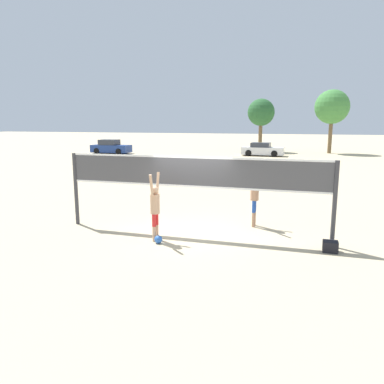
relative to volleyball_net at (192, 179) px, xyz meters
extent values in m
plane|color=#C6B28C|center=(0.00, 0.00, -1.77)|extent=(200.00, 200.00, 0.00)
cylinder|color=#38383D|center=(-4.20, 0.00, -0.53)|extent=(0.13, 0.13, 2.49)
cylinder|color=#38383D|center=(4.20, 0.00, -0.53)|extent=(0.13, 0.13, 2.49)
cube|color=#47474C|center=(0.00, 0.00, 0.23)|extent=(8.28, 0.02, 0.97)
cube|color=white|center=(0.00, 0.00, 0.68)|extent=(8.28, 0.03, 0.06)
cube|color=white|center=(0.00, 0.00, -0.22)|extent=(8.28, 0.03, 0.06)
cylinder|color=tan|center=(-0.87, -1.04, -1.54)|extent=(0.11, 0.11, 0.46)
cylinder|color=red|center=(-0.87, -1.04, -1.13)|extent=(0.12, 0.12, 0.38)
cylinder|color=tan|center=(-0.87, -0.84, -1.54)|extent=(0.11, 0.11, 0.46)
cylinder|color=red|center=(-0.87, -0.84, -1.13)|extent=(0.12, 0.12, 0.38)
cylinder|color=tan|center=(-0.87, -0.94, -0.64)|extent=(0.28, 0.28, 0.59)
sphere|color=tan|center=(-0.87, -0.94, -0.23)|extent=(0.23, 0.23, 0.23)
cylinder|color=tan|center=(-0.87, -1.18, -0.05)|extent=(0.08, 0.22, 0.66)
cylinder|color=tan|center=(-0.87, -0.70, -0.05)|extent=(0.08, 0.22, 0.66)
cylinder|color=tan|center=(1.76, 1.60, -1.52)|extent=(0.11, 0.11, 0.50)
cylinder|color=#1E47A5|center=(1.76, 1.60, -1.07)|extent=(0.12, 0.12, 0.41)
cylinder|color=tan|center=(1.76, 1.40, -1.52)|extent=(0.11, 0.11, 0.50)
cylinder|color=#1E47A5|center=(1.76, 1.40, -1.07)|extent=(0.12, 0.12, 0.41)
cylinder|color=tan|center=(1.76, 1.50, -0.54)|extent=(0.28, 0.28, 0.64)
sphere|color=tan|center=(1.76, 1.50, -0.10)|extent=(0.25, 0.25, 0.25)
cylinder|color=tan|center=(1.76, 1.74, 0.10)|extent=(0.08, 0.23, 0.72)
cylinder|color=tan|center=(1.76, 1.25, 0.10)|extent=(0.08, 0.23, 0.72)
sphere|color=blue|center=(-0.68, -1.18, -1.65)|extent=(0.24, 0.24, 0.24)
cube|color=black|center=(4.13, -0.48, -1.62)|extent=(0.41, 0.35, 0.30)
cube|color=navy|center=(-17.62, 26.70, -1.23)|extent=(4.42, 1.78, 0.83)
cube|color=#2D333D|center=(-17.84, 26.70, -0.52)|extent=(2.00, 1.61, 0.59)
cylinder|color=black|center=(-16.24, 27.50, -1.45)|extent=(0.64, 0.23, 0.64)
cylinder|color=black|center=(-16.26, 25.86, -1.45)|extent=(0.64, 0.23, 0.64)
cylinder|color=black|center=(-18.97, 27.54, -1.45)|extent=(0.64, 0.23, 0.64)
cylinder|color=black|center=(-18.99, 25.89, -1.45)|extent=(0.64, 0.23, 0.64)
cube|color=silver|center=(-0.99, 28.75, -1.26)|extent=(4.36, 2.00, 0.78)
cube|color=#2D333D|center=(-1.20, 28.76, -0.63)|extent=(2.00, 1.75, 0.46)
cylinder|color=black|center=(0.38, 29.55, -1.45)|extent=(0.65, 0.25, 0.64)
cylinder|color=black|center=(0.30, 27.84, -1.45)|extent=(0.65, 0.25, 0.64)
cylinder|color=black|center=(-2.28, 29.67, -1.45)|extent=(0.65, 0.25, 0.64)
cylinder|color=black|center=(-2.35, 27.96, -1.45)|extent=(0.65, 0.25, 0.64)
cylinder|color=brown|center=(-1.94, 34.36, 0.10)|extent=(0.43, 0.43, 3.74)
sphere|color=#285B2D|center=(-1.94, 34.36, 2.84)|extent=(3.16, 3.16, 3.16)
cylinder|color=brown|center=(5.88, 34.16, 0.28)|extent=(0.42, 0.42, 4.12)
sphere|color=#42843D|center=(5.88, 34.16, 3.38)|extent=(3.77, 3.77, 3.77)
camera|label=1|loc=(3.34, -11.01, 1.76)|focal=35.00mm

